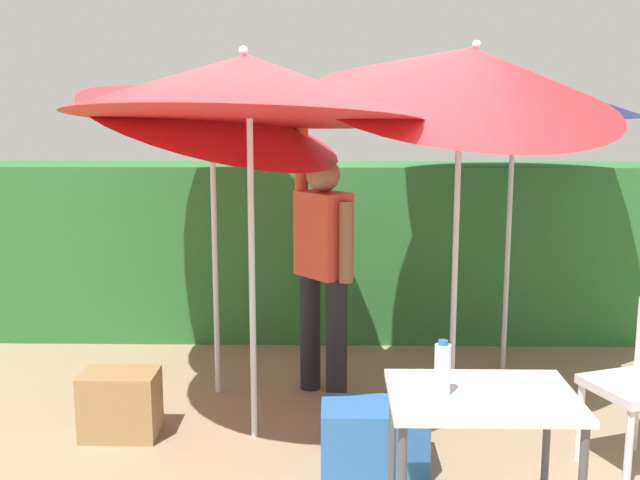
# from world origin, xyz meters

# --- Properties ---
(ground_plane) EXTENTS (24.00, 24.00, 0.00)m
(ground_plane) POSITION_xyz_m (0.00, 0.00, 0.00)
(ground_plane) COLOR #9E8466
(hedge_row) EXTENTS (8.00, 0.70, 1.45)m
(hedge_row) POSITION_xyz_m (0.00, 1.93, 0.73)
(hedge_row) COLOR #2D7033
(hedge_row) RESTS_ON ground_plane
(umbrella_rainbow) EXTENTS (1.99, 2.00, 2.31)m
(umbrella_rainbow) POSITION_xyz_m (-0.39, -0.16, 2.03)
(umbrella_rainbow) COLOR silver
(umbrella_rainbow) RESTS_ON ground_plane
(umbrella_orange) EXTENTS (1.81, 1.75, 2.45)m
(umbrella_orange) POSITION_xyz_m (-0.68, 0.57, 1.94)
(umbrella_orange) COLOR silver
(umbrella_orange) RESTS_ON ground_plane
(umbrella_yellow) EXTENTS (1.76, 1.76, 2.20)m
(umbrella_yellow) POSITION_xyz_m (1.35, 1.06, 2.00)
(umbrella_yellow) COLOR silver
(umbrella_yellow) RESTS_ON ground_plane
(umbrella_navy) EXTENTS (1.91, 1.88, 2.58)m
(umbrella_navy) POSITION_xyz_m (0.88, 0.19, 2.11)
(umbrella_navy) COLOR silver
(umbrella_navy) RESTS_ON ground_plane
(person_vendor) EXTENTS (0.42, 0.48, 1.88)m
(person_vendor) POSITION_xyz_m (0.02, 0.51, 0.93)
(person_vendor) COLOR black
(person_vendor) RESTS_ON ground_plane
(cooler_box) EXTENTS (0.56, 0.35, 0.36)m
(cooler_box) POSITION_xyz_m (0.31, -0.57, 0.18)
(cooler_box) COLOR #2D6BB7
(cooler_box) RESTS_ON ground_plane
(crate_cardboard) EXTENTS (0.44, 0.30, 0.39)m
(crate_cardboard) POSITION_xyz_m (-1.17, -0.18, 0.20)
(crate_cardboard) COLOR #9E7A4C
(crate_cardboard) RESTS_ON ground_plane
(folding_table) EXTENTS (0.80, 0.60, 0.72)m
(folding_table) POSITION_xyz_m (0.72, -1.32, 0.64)
(folding_table) COLOR #4C4C51
(folding_table) RESTS_ON ground_plane
(bottle_water) EXTENTS (0.07, 0.07, 0.24)m
(bottle_water) POSITION_xyz_m (0.55, -1.34, 0.84)
(bottle_water) COLOR silver
(bottle_water) RESTS_ON folding_table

